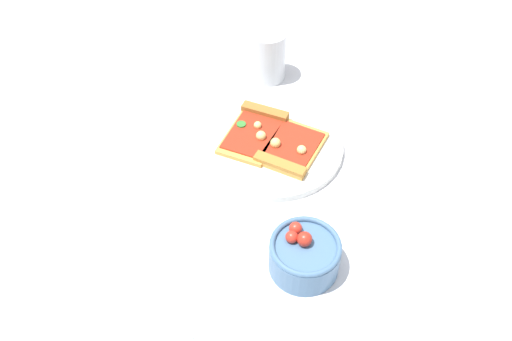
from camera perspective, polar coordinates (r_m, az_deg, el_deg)
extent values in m
plane|color=silver|center=(0.97, -0.38, 1.79)|extent=(2.40, 2.40, 0.00)
cylinder|color=silver|center=(0.97, 1.60, 2.78)|extent=(0.26, 0.26, 0.01)
cube|color=gold|center=(0.95, 3.88, 2.44)|extent=(0.15, 0.15, 0.01)
cube|color=#B77A33|center=(0.92, 2.54, 0.56)|extent=(0.08, 0.08, 0.02)
cube|color=#B22D19|center=(0.95, 3.89, 2.68)|extent=(0.13, 0.13, 0.00)
sphere|color=#EAD172|center=(0.94, 2.08, 2.95)|extent=(0.02, 0.02, 0.02)
sphere|color=#F2D87F|center=(0.94, 4.87, 2.21)|extent=(0.02, 0.02, 0.02)
cube|color=gold|center=(0.98, -0.34, 3.82)|extent=(0.16, 0.16, 0.01)
cube|color=#A36B2D|center=(1.01, 0.96, 6.13)|extent=(0.08, 0.08, 0.02)
cube|color=#B22D19|center=(0.97, -0.34, 4.05)|extent=(0.14, 0.14, 0.00)
sphere|color=#F2D87F|center=(0.96, 0.54, 3.73)|extent=(0.02, 0.02, 0.02)
cylinder|color=#388433|center=(0.98, -1.37, 5.00)|extent=(0.02, 0.02, 0.00)
sphere|color=#F2D87F|center=(0.98, 0.18, 4.85)|extent=(0.01, 0.01, 0.01)
cylinder|color=#4C7299|center=(0.80, 5.16, -9.12)|extent=(0.10, 0.10, 0.05)
torus|color=#4C7299|center=(0.78, 5.30, -7.96)|extent=(0.10, 0.10, 0.01)
sphere|color=red|center=(0.78, 3.82, -7.06)|extent=(0.02, 0.02, 0.02)
sphere|color=red|center=(0.77, 5.18, -7.27)|extent=(0.02, 0.02, 0.02)
sphere|color=red|center=(0.79, 4.23, -6.14)|extent=(0.02, 0.02, 0.02)
cylinder|color=silver|center=(1.11, 1.28, 12.14)|extent=(0.07, 0.07, 0.11)
cylinder|color=#592D0F|center=(1.11, 1.28, 11.83)|extent=(0.06, 0.06, 0.08)
cube|color=white|center=(0.80, -8.98, -12.61)|extent=(0.18, 0.16, 0.00)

